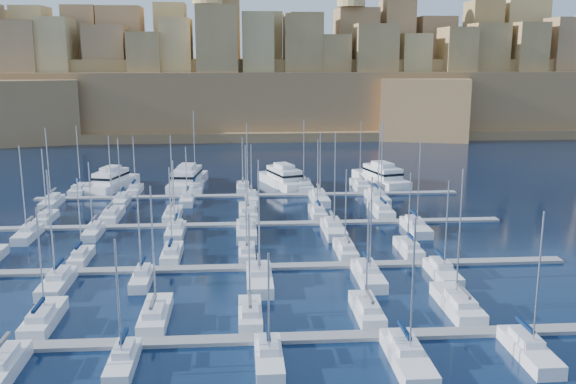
{
  "coord_description": "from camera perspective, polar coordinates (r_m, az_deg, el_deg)",
  "views": [
    {
      "loc": [
        -1.78,
        -93.32,
        28.09
      ],
      "look_at": [
        5.67,
        6.0,
        6.46
      ],
      "focal_mm": 40.0,
      "sensor_mm": 36.0,
      "label": 1
    }
  ],
  "objects": [
    {
      "name": "ground",
      "position": [
        97.47,
        -3.07,
        -4.52
      ],
      "size": [
        600.0,
        600.0,
        0.0
      ],
      "primitive_type": "plane",
      "color": "black",
      "rests_on": "ground"
    },
    {
      "name": "sailboat_30",
      "position": [
        107.09,
        -22.12,
        -3.47
      ],
      "size": [
        2.57,
        8.58,
        14.88
      ],
      "color": "silver",
      "rests_on": "ground"
    },
    {
      "name": "sailboat_38",
      "position": [
        134.64,
        -8.24,
        0.42
      ],
      "size": [
        3.18,
        10.62,
        16.91
      ],
      "color": "silver",
      "rests_on": "ground"
    },
    {
      "name": "sailboat_31",
      "position": [
        104.92,
        -16.9,
        -3.41
      ],
      "size": [
        2.29,
        7.62,
        12.17
      ],
      "color": "silver",
      "rests_on": "ground"
    },
    {
      "name": "motor_yacht_c",
      "position": [
        137.95,
        -0.43,
        1.23
      ],
      "size": [
        10.4,
        17.94,
        5.25
      ],
      "color": "silver",
      "rests_on": "ground"
    },
    {
      "name": "sailboat_23",
      "position": [
        84.65,
        13.58,
        -6.96
      ],
      "size": [
        2.69,
        8.98,
        13.07
      ],
      "color": "silver",
      "rests_on": "ground"
    },
    {
      "name": "fortified_city",
      "position": [
        248.95,
        -3.97,
        9.15
      ],
      "size": [
        460.0,
        108.95,
        59.52
      ],
      "color": "brown",
      "rests_on": "ground"
    },
    {
      "name": "sailboat_21",
      "position": [
        80.07,
        -2.56,
        -7.71
      ],
      "size": [
        3.12,
        10.41,
        16.07
      ],
      "color": "silver",
      "rests_on": "ground"
    },
    {
      "name": "sailboat_1",
      "position": [
        73.44,
        -20.9,
        -10.47
      ],
      "size": [
        2.79,
        9.3,
        12.94
      ],
      "color": "silver",
      "rests_on": "ground"
    },
    {
      "name": "sailboat_14",
      "position": [
        91.16,
        -10.28,
        -5.42
      ],
      "size": [
        2.52,
        8.39,
        13.16
      ],
      "color": "silver",
      "rests_on": "ground"
    },
    {
      "name": "sailboat_3",
      "position": [
        69.95,
        -3.39,
        -10.81
      ],
      "size": [
        2.49,
        8.3,
        12.07
      ],
      "color": "silver",
      "rests_on": "ground"
    },
    {
      "name": "sailboat_40",
      "position": [
        134.95,
        1.42,
        0.57
      ],
      "size": [
        3.18,
        10.59,
        14.88
      ],
      "color": "silver",
      "rests_on": "ground"
    },
    {
      "name": "sailboat_16",
      "position": [
        91.8,
        5.13,
        -5.14
      ],
      "size": [
        2.5,
        8.35,
        12.57
      ],
      "color": "silver",
      "rests_on": "ground"
    },
    {
      "name": "sailboat_43",
      "position": [
        125.31,
        -14.58,
        -0.76
      ],
      "size": [
        2.55,
        8.5,
        12.9
      ],
      "color": "silver",
      "rests_on": "ground"
    },
    {
      "name": "sailboat_11",
      "position": [
        66.11,
        20.65,
        -13.02
      ],
      "size": [
        2.73,
        9.11,
        14.66
      ],
      "color": "silver",
      "rests_on": "ground"
    },
    {
      "name": "pontoon_far",
      "position": [
        128.4,
        -3.39,
        -0.32
      ],
      "size": [
        84.0,
        2.0,
        0.4
      ],
      "primitive_type": "cube",
      "color": "slate",
      "rests_on": "ground"
    },
    {
      "name": "pontoon_mid_near",
      "position": [
        85.99,
        -2.89,
        -6.69
      ],
      "size": [
        84.0,
        2.0,
        0.4
      ],
      "primitive_type": "cube",
      "color": "slate",
      "rests_on": "ground"
    },
    {
      "name": "sailboat_44",
      "position": [
        123.81,
        -8.93,
        -0.68
      ],
      "size": [
        2.47,
        8.24,
        11.23
      ],
      "color": "silver",
      "rests_on": "ground"
    },
    {
      "name": "sailboat_24",
      "position": [
        116.28,
        -20.7,
        -2.17
      ],
      "size": [
        2.31,
        7.7,
        12.76
      ],
      "color": "silver",
      "rests_on": "ground"
    },
    {
      "name": "sailboat_17",
      "position": [
        93.79,
        10.68,
        -4.93
      ],
      "size": [
        2.56,
        8.53,
        11.97
      ],
      "color": "silver",
      "rests_on": "ground"
    },
    {
      "name": "sailboat_45",
      "position": [
        123.36,
        -3.26,
        -0.59
      ],
      "size": [
        2.5,
        8.32,
        11.64
      ],
      "color": "silver",
      "rests_on": "ground"
    },
    {
      "name": "sailboat_8",
      "position": [
        62.01,
        -14.46,
        -14.35
      ],
      "size": [
        2.32,
        7.73,
        12.69
      ],
      "color": "silver",
      "rests_on": "ground"
    },
    {
      "name": "sailboat_36",
      "position": [
        137.75,
        -18.02,
        0.19
      ],
      "size": [
        2.84,
        9.46,
        14.06
      ],
      "color": "silver",
      "rests_on": "ground"
    },
    {
      "name": "sailboat_4",
      "position": [
        71.43,
        7.04,
        -10.37
      ],
      "size": [
        2.63,
        8.76,
        12.93
      ],
      "color": "silver",
      "rests_on": "ground"
    },
    {
      "name": "sailboat_47",
      "position": [
        125.04,
        7.93,
        -0.49
      ],
      "size": [
        3.17,
        10.57,
        15.35
      ],
      "color": "silver",
      "rests_on": "ground"
    },
    {
      "name": "sailboat_39",
      "position": [
        133.38,
        -4.04,
        0.38
      ],
      "size": [
        2.6,
        8.66,
        11.56
      ],
      "color": "silver",
      "rests_on": "ground"
    },
    {
      "name": "sailboat_46",
      "position": [
        123.36,
        2.8,
        -0.57
      ],
      "size": [
        3.06,
        10.19,
        13.83
      ],
      "color": "silver",
      "rests_on": "ground"
    },
    {
      "name": "sailboat_32",
      "position": [
        102.21,
        -9.96,
        -3.47
      ],
      "size": [
        2.7,
        9.0,
        12.37
      ],
      "color": "silver",
      "rests_on": "ground"
    },
    {
      "name": "motor_yacht_d",
      "position": [
        141.41,
        8.29,
        1.38
      ],
      "size": [
        9.93,
        18.85,
        5.25
      ],
      "color": "silver",
      "rests_on": "ground"
    },
    {
      "name": "motor_yacht_a",
      "position": [
        139.7,
        -15.35,
        0.93
      ],
      "size": [
        9.04,
        16.68,
        5.25
      ],
      "color": "silver",
      "rests_on": "ground"
    },
    {
      "name": "sailboat_35",
      "position": [
        105.07,
        11.29,
        -3.07
      ],
      "size": [
        2.94,
        9.81,
        15.3
      ],
      "color": "silver",
      "rests_on": "ground"
    },
    {
      "name": "sailboat_27",
      "position": [
        112.84,
        -3.58,
        -1.78
      ],
      "size": [
        3.17,
        10.57,
        16.56
      ],
      "color": "silver",
      "rests_on": "ground"
    },
    {
      "name": "sailboat_2",
      "position": [
        71.08,
        -11.71,
        -10.64
      ],
      "size": [
        2.84,
        9.47,
        14.99
      ],
      "color": "silver",
      "rests_on": "ground"
    },
    {
      "name": "sailboat_25",
      "position": [
        114.61,
        -15.37,
        -2.0
      ],
      "size": [
        2.91,
        9.7,
        14.7
      ],
      "color": "silver",
      "rests_on": "ground"
    },
    {
      "name": "sailboat_34",
      "position": [
        102.17,
        4.06,
        -3.29
      ],
      "size": [
        3.05,
        10.15,
        16.57
      ],
      "color": "silver",
      "rests_on": "ground"
    },
    {
      "name": "sailboat_13",
      "position": [
        92.88,
        -17.89,
        -5.5
      ],
      "size": [
        2.25,
        7.5,
        11.93
      ],
      "color": "silver",
      "rests_on": "ground"
    },
    {
      "name": "pontoon_near",
      "position": [
        65.58,
        -2.39,
        -12.93
      ],
      "size": [
        84.0,
        2.0,
        0.4
      ],
      "primitive_type": "cube",
      "color": "slate",
      "rests_on": "ground"
    },
    {
      "name": "sailboat_5",
      "position": [
        74.87,
        14.84,
        -9.58
      ],
      "size": [
        3.18,
        10.59,
        16.21
      ],
      "color": "silver",
      "rests_on": "ground"
    },
    {
      "name": "sailboat_20",
      "position": [
        82.31,
        -12.83,
        -7.49
      ],
      "size": [
        2.28,
        7.59,
        11.98
      ],
      "color": "silver",
      "rests_on": "ground"
    },
    {
      "name": "sailboat_33",
      "position": [
        101.04,
        -3.72,
        -3.47
      ],
      "size": [
        3.11,
        10.35,
        14.78
      ],
      "color": "silver",
      "rests_on": "ground"
    },
    {
      "name": "sailboat_28",
      "position": [
        112.62,
        2.66,
        -1.82
      ],
      "size": [
        2.53,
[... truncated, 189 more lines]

